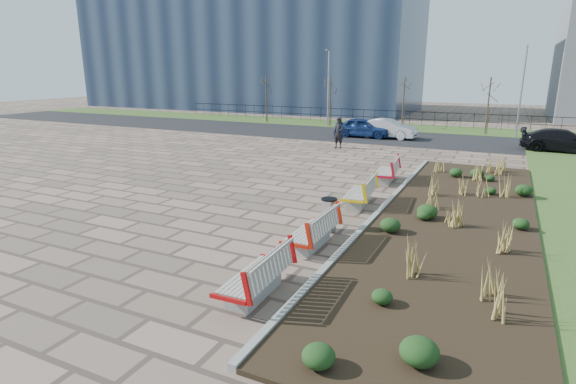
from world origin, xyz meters
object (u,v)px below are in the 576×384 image
at_px(car_black, 563,141).
at_px(bench_a, 254,273).
at_px(car_blue, 363,128).
at_px(car_silver, 387,129).
at_px(lamp_west, 328,89).
at_px(bench_c, 359,191).
at_px(bench_d, 386,170).
at_px(litter_bin, 329,215).
at_px(pedestrian, 339,133).
at_px(bench_b, 310,229).
at_px(lamp_east, 521,93).

bearing_deg(car_black, bench_a, 165.28).
bearing_deg(car_blue, car_silver, -81.44).
bearing_deg(car_black, lamp_west, 75.01).
relative_size(bench_a, car_silver, 0.53).
relative_size(bench_c, bench_d, 1.00).
xyz_separation_m(car_blue, car_black, (11.85, -0.68, -0.03)).
relative_size(bench_a, bench_c, 1.00).
bearing_deg(lamp_west, bench_a, -72.00).
bearing_deg(car_black, litter_bin, 161.25).
bearing_deg(litter_bin, car_blue, 103.69).
xyz_separation_m(bench_d, car_silver, (-2.93, 12.24, 0.17)).
xyz_separation_m(bench_a, pedestrian, (-4.60, 18.03, 0.41)).
xyz_separation_m(bench_b, lamp_east, (5.00, 24.75, 2.54)).
bearing_deg(pedestrian, litter_bin, -63.88).
relative_size(bench_a, bench_d, 1.00).
distance_m(bench_b, car_blue, 20.49).
bearing_deg(car_silver, bench_b, -168.28).
distance_m(bench_c, bench_d, 3.80).
bearing_deg(bench_c, lamp_west, 108.74).
distance_m(car_blue, car_black, 11.87).
distance_m(bench_b, car_silver, 20.47).
bearing_deg(bench_d, lamp_east, 67.74).
bearing_deg(pedestrian, bench_b, -65.44).
bearing_deg(bench_b, bench_a, -89.45).
bearing_deg(bench_c, bench_a, -94.94).
distance_m(bench_b, litter_bin, 1.38).
relative_size(litter_bin, lamp_east, 0.16).
height_order(car_blue, car_silver, car_blue).
distance_m(bench_b, pedestrian, 15.77).
relative_size(bench_b, pedestrian, 1.16).
xyz_separation_m(bench_a, lamp_west, (-9.00, 27.70, 2.54)).
height_order(pedestrian, car_black, pedestrian).
distance_m(litter_bin, car_black, 19.36).
relative_size(bench_b, car_black, 0.48).
height_order(bench_c, car_silver, car_silver).
height_order(bench_d, pedestrian, pedestrian).
relative_size(bench_d, car_black, 0.48).
height_order(bench_b, car_silver, car_silver).
height_order(bench_b, lamp_west, lamp_west).
distance_m(pedestrian, lamp_west, 10.84).
bearing_deg(litter_bin, car_silver, 98.80).
relative_size(bench_a, bench_b, 1.00).
bearing_deg(lamp_west, bench_d, -61.72).
relative_size(litter_bin, car_blue, 0.24).
xyz_separation_m(pedestrian, lamp_east, (9.60, 9.67, 2.13)).
height_order(bench_c, lamp_east, lamp_east).
relative_size(bench_d, pedestrian, 1.16).
bearing_deg(car_silver, lamp_west, 57.03).
distance_m(bench_b, car_black, 20.64).
height_order(pedestrian, car_silver, pedestrian).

